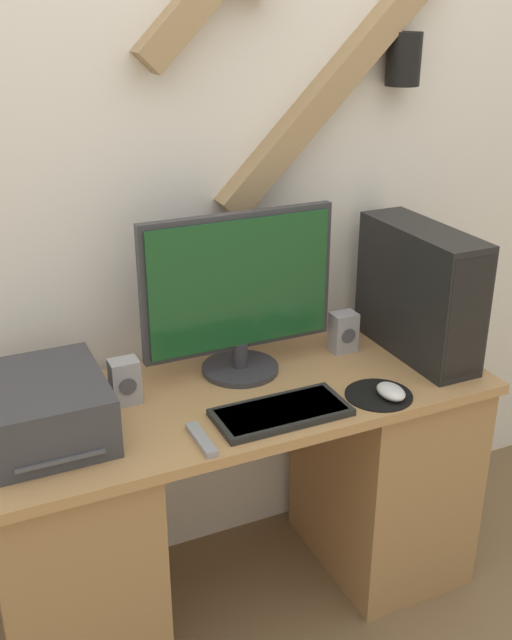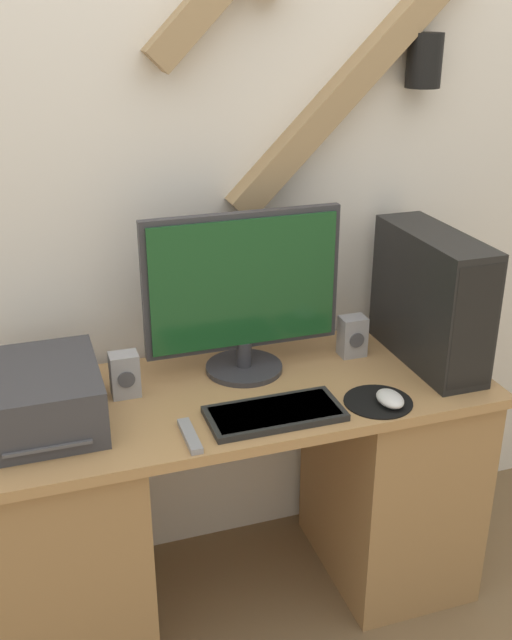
{
  "view_description": "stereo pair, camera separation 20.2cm",
  "coord_description": "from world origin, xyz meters",
  "px_view_note": "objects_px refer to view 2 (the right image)",
  "views": [
    {
      "loc": [
        -0.72,
        -1.4,
        1.76
      ],
      "look_at": [
        0.05,
        0.29,
        0.95
      ],
      "focal_mm": 42.0,
      "sensor_mm": 36.0,
      "label": 1
    },
    {
      "loc": [
        -0.53,
        -1.48,
        1.76
      ],
      "look_at": [
        0.05,
        0.29,
        0.95
      ],
      "focal_mm": 42.0,
      "sensor_mm": 36.0,
      "label": 2
    }
  ],
  "objects_px": {
    "mouse": "(390,399)",
    "remote_control": "(190,436)",
    "speaker_right": "(352,336)",
    "monitor": "(243,290)",
    "keyboard": "(275,413)",
    "speaker_left": "(125,375)",
    "printer": "(41,397)",
    "computer_tower": "(431,299)"
  },
  "relations": [
    {
      "from": "monitor",
      "to": "mouse",
      "type": "relative_size",
      "value": 5.78
    },
    {
      "from": "speaker_right",
      "to": "remote_control",
      "type": "bearing_deg",
      "value": -152.39
    },
    {
      "from": "monitor",
      "to": "remote_control",
      "type": "xyz_separation_m",
      "value": [
        -0.24,
        -0.32,
        -0.24
      ]
    },
    {
      "from": "remote_control",
      "to": "speaker_left",
      "type": "bearing_deg",
      "value": 112.67
    },
    {
      "from": "mouse",
      "to": "speaker_left",
      "type": "relative_size",
      "value": 0.79
    },
    {
      "from": "computer_tower",
      "to": "speaker_right",
      "type": "bearing_deg",
      "value": 153.94
    },
    {
      "from": "speaker_right",
      "to": "computer_tower",
      "type": "bearing_deg",
      "value": -26.06
    },
    {
      "from": "computer_tower",
      "to": "speaker_right",
      "type": "xyz_separation_m",
      "value": [
        -0.2,
        0.1,
        -0.14
      ]
    },
    {
      "from": "monitor",
      "to": "remote_control",
      "type": "bearing_deg",
      "value": -127.31
    },
    {
      "from": "monitor",
      "to": "keyboard",
      "type": "xyz_separation_m",
      "value": [
        -0.0,
        -0.28,
        -0.24
      ]
    },
    {
      "from": "monitor",
      "to": "speaker_left",
      "type": "distance_m",
      "value": 0.4
    },
    {
      "from": "computer_tower",
      "to": "remote_control",
      "type": "bearing_deg",
      "value": -165.15
    },
    {
      "from": "mouse",
      "to": "printer",
      "type": "height_order",
      "value": "printer"
    },
    {
      "from": "printer",
      "to": "computer_tower",
      "type": "bearing_deg",
      "value": 0.87
    },
    {
      "from": "mouse",
      "to": "speaker_left",
      "type": "bearing_deg",
      "value": 156.87
    },
    {
      "from": "monitor",
      "to": "printer",
      "type": "height_order",
      "value": "monitor"
    },
    {
      "from": "computer_tower",
      "to": "speaker_right",
      "type": "height_order",
      "value": "computer_tower"
    },
    {
      "from": "mouse",
      "to": "speaker_right",
      "type": "distance_m",
      "value": 0.32
    },
    {
      "from": "speaker_left",
      "to": "speaker_right",
      "type": "height_order",
      "value": "same"
    },
    {
      "from": "computer_tower",
      "to": "speaker_right",
      "type": "distance_m",
      "value": 0.26
    },
    {
      "from": "speaker_right",
      "to": "mouse",
      "type": "bearing_deg",
      "value": -96.42
    },
    {
      "from": "printer",
      "to": "speaker_left",
      "type": "height_order",
      "value": "printer"
    },
    {
      "from": "remote_control",
      "to": "monitor",
      "type": "bearing_deg",
      "value": 52.69
    },
    {
      "from": "mouse",
      "to": "remote_control",
      "type": "distance_m",
      "value": 0.55
    },
    {
      "from": "keyboard",
      "to": "remote_control",
      "type": "bearing_deg",
      "value": -171.82
    },
    {
      "from": "mouse",
      "to": "speaker_right",
      "type": "xyz_separation_m",
      "value": [
        0.04,
        0.32,
        0.04
      ]
    },
    {
      "from": "speaker_left",
      "to": "remote_control",
      "type": "xyz_separation_m",
      "value": [
        0.11,
        -0.27,
        -0.05
      ]
    },
    {
      "from": "keyboard",
      "to": "speaker_left",
      "type": "xyz_separation_m",
      "value": [
        -0.35,
        0.24,
        0.05
      ]
    },
    {
      "from": "printer",
      "to": "speaker_right",
      "type": "bearing_deg",
      "value": 7.09
    },
    {
      "from": "computer_tower",
      "to": "remote_control",
      "type": "distance_m",
      "value": 0.83
    },
    {
      "from": "keyboard",
      "to": "speaker_right",
      "type": "height_order",
      "value": "speaker_right"
    },
    {
      "from": "keyboard",
      "to": "computer_tower",
      "type": "xyz_separation_m",
      "value": [
        0.55,
        0.17,
        0.19
      ]
    },
    {
      "from": "mouse",
      "to": "printer",
      "type": "bearing_deg",
      "value": 167.26
    },
    {
      "from": "keyboard",
      "to": "speaker_left",
      "type": "bearing_deg",
      "value": 145.69
    },
    {
      "from": "mouse",
      "to": "remote_control",
      "type": "relative_size",
      "value": 0.65
    },
    {
      "from": "keyboard",
      "to": "speaker_right",
      "type": "bearing_deg",
      "value": 37.97
    },
    {
      "from": "printer",
      "to": "speaker_left",
      "type": "distance_m",
      "value": 0.24
    },
    {
      "from": "monitor",
      "to": "speaker_left",
      "type": "bearing_deg",
      "value": -173.29
    },
    {
      "from": "monitor",
      "to": "mouse",
      "type": "distance_m",
      "value": 0.5
    },
    {
      "from": "mouse",
      "to": "remote_control",
      "type": "height_order",
      "value": "mouse"
    },
    {
      "from": "mouse",
      "to": "keyboard",
      "type": "bearing_deg",
      "value": 171.98
    },
    {
      "from": "monitor",
      "to": "speaker_right",
      "type": "bearing_deg",
      "value": -1.53
    }
  ]
}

